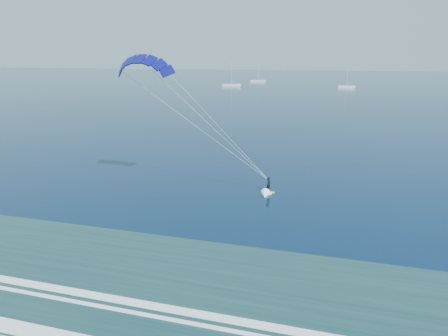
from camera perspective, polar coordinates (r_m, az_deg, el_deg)
name	(u,v)px	position (r m, az deg, el deg)	size (l,w,h in m)	color
kitesurfer_rig	(207,122)	(42.58, -2.48, 6.57)	(17.33, 7.42, 16.14)	#9CF71D
sailboat_0	(231,85)	(209.52, 1.04, 11.77)	(9.24, 2.40, 12.61)	silver
sailboat_1	(258,81)	(245.10, 4.88, 12.29)	(8.64, 2.40, 11.65)	silver
sailboat_2	(346,87)	(206.03, 17.09, 11.03)	(7.45, 2.40, 10.52)	silver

